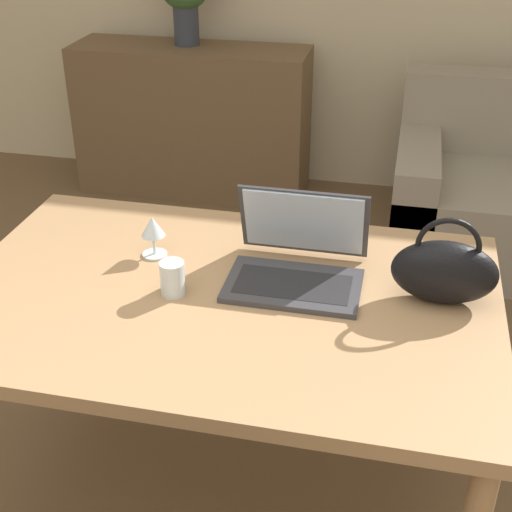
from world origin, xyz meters
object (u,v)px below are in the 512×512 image
drinking_glass (173,278)px  laptop (298,255)px  handbag (445,271)px  wine_glass (153,229)px

drinking_glass → laptop: bearing=28.4°
laptop → handbag: 0.38m
laptop → drinking_glass: size_ratio=3.82×
wine_glass → handbag: bearing=-4.6°
drinking_glass → wine_glass: (-0.11, 0.18, 0.04)m
wine_glass → handbag: (0.79, -0.06, 0.01)m
drinking_glass → wine_glass: size_ratio=0.76×
laptop → wine_glass: (-0.41, 0.02, 0.02)m
handbag → drinking_glass: bearing=-170.3°
drinking_glass → handbag: handbag is taller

